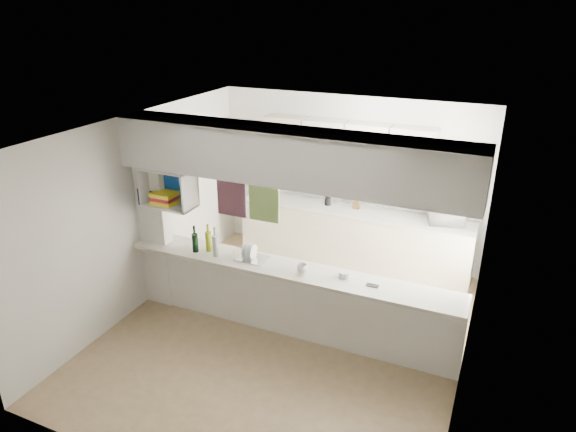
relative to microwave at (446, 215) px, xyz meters
The scene contains 16 objects.
floor 2.84m from the microwave, 125.83° to the right, with size 4.80×4.80×0.00m, color #8B7350.
ceiling 3.06m from the microwave, 125.83° to the right, with size 4.80×4.80×0.00m, color white.
wall_back 1.59m from the microwave, behind, with size 4.20×4.20×0.00m, color silver.
wall_left 4.24m from the microwave, 149.57° to the right, with size 4.80×4.80×0.00m, color silver.
wall_right 2.23m from the microwave, 75.49° to the right, with size 4.80×4.80×0.00m, color silver.
servery_partition 2.81m from the microwave, 128.77° to the right, with size 4.20×0.50×2.60m.
cubby_shelf 3.87m from the microwave, 144.70° to the right, with size 0.65×0.35×0.50m.
kitchen_run 1.40m from the microwave, behind, with size 3.60×0.63×2.24m.
microwave is the anchor object (origin of this frame).
bowl 0.17m from the microwave, 93.31° to the left, with size 0.27×0.27×0.07m, color #0E3E9B.
dish_rack 2.93m from the microwave, 133.94° to the right, with size 0.38×0.29×0.20m.
cup 2.57m from the microwave, 121.10° to the right, with size 0.13×0.13×0.10m, color white.
wine_bottles 3.42m from the microwave, 140.22° to the right, with size 0.38×0.16×0.39m.
plastic_tubs 2.24m from the microwave, 111.42° to the right, with size 0.49×0.17×0.07m.
utensil_jar 1.80m from the microwave, behind, with size 0.10×0.10×0.14m, color black.
knife_block 1.34m from the microwave, behind, with size 0.09×0.08×0.19m, color brown.
Camera 1 is at (2.21, -4.96, 3.85)m, focal length 32.00 mm.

